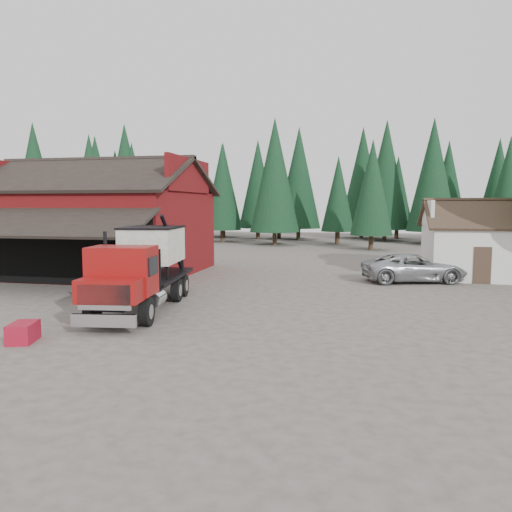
# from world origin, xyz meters

# --- Properties ---
(ground) EXTENTS (120.00, 120.00, 0.00)m
(ground) POSITION_xyz_m (0.00, 0.00, 0.00)
(ground) COLOR #4D453D
(ground) RESTS_ON ground
(red_barn) EXTENTS (12.80, 13.63, 7.18)m
(red_barn) POSITION_xyz_m (-11.00, 9.90, 2.69)
(red_barn) COLOR #621010
(red_barn) RESTS_ON ground
(farmhouse) EXTENTS (8.60, 6.42, 4.65)m
(farmhouse) POSITION_xyz_m (13.00, 13.00, 1.67)
(farmhouse) COLOR silver
(farmhouse) RESTS_ON ground
(conifer_backdrop) EXTENTS (76.00, 16.00, 16.00)m
(conifer_backdrop) POSITION_xyz_m (0.00, 42.00, 0.00)
(conifer_backdrop) COLOR black
(conifer_backdrop) RESTS_ON ground
(near_pine_a) EXTENTS (4.40, 4.40, 11.40)m
(near_pine_a) POSITION_xyz_m (-22.00, 28.00, 6.39)
(near_pine_a) COLOR #382619
(near_pine_a) RESTS_ON ground
(near_pine_b) EXTENTS (3.96, 3.96, 10.40)m
(near_pine_b) POSITION_xyz_m (6.00, 30.00, 5.89)
(near_pine_b) COLOR #382619
(near_pine_b) RESTS_ON ground
(near_pine_d) EXTENTS (5.28, 5.28, 13.40)m
(near_pine_d) POSITION_xyz_m (-4.00, 34.00, 7.39)
(near_pine_d) COLOR #382619
(near_pine_d) RESTS_ON ground
(feed_truck) EXTENTS (3.34, 8.70, 3.83)m
(feed_truck) POSITION_xyz_m (-3.50, 0.11, 1.79)
(feed_truck) COLOR black
(feed_truck) RESTS_ON ground
(silver_car) EXTENTS (6.05, 3.92, 1.55)m
(silver_car) POSITION_xyz_m (8.00, 10.00, 0.78)
(silver_car) COLOR #A8AAB0
(silver_car) RESTS_ON ground
(equip_box) EXTENTS (0.97, 1.25, 0.60)m
(equip_box) POSITION_xyz_m (-5.05, -5.25, 0.30)
(equip_box) COLOR maroon
(equip_box) RESTS_ON ground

